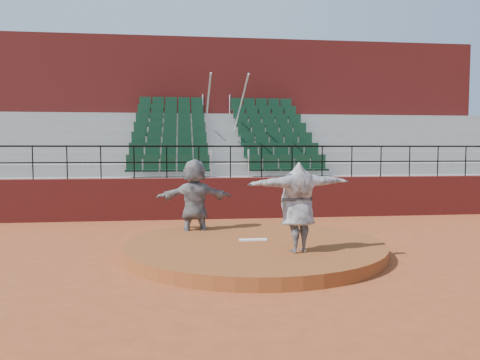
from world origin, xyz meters
The scene contains 9 objects.
ground centered at (0.00, 0.00, 0.00)m, with size 90.00×90.00×0.00m, color #9A4622.
pitchers_mound centered at (0.00, 0.00, 0.12)m, with size 5.50×5.50×0.25m, color brown.
pitching_rubber centered at (0.00, 0.15, 0.27)m, with size 0.60×0.15×0.03m, color white.
boundary_wall centered at (0.00, 5.00, 0.65)m, with size 24.00×0.30×1.30m, color maroon.
wall_railing centered at (0.00, 5.00, 2.03)m, with size 24.04×0.05×1.03m.
seating_deck centered at (0.00, 8.65, 1.43)m, with size 24.00×5.97×4.63m.
press_box_facade centered at (0.00, 12.60, 3.55)m, with size 24.00×3.00×7.10m, color maroon.
pitcher centered at (0.68, -1.05, 1.12)m, with size 2.13×0.58×1.73m, color black.
fielder centered at (-1.23, 1.59, 0.99)m, with size 1.84×0.59×1.98m, color black.
Camera 1 is at (-1.50, -9.75, 2.26)m, focal length 35.00 mm.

